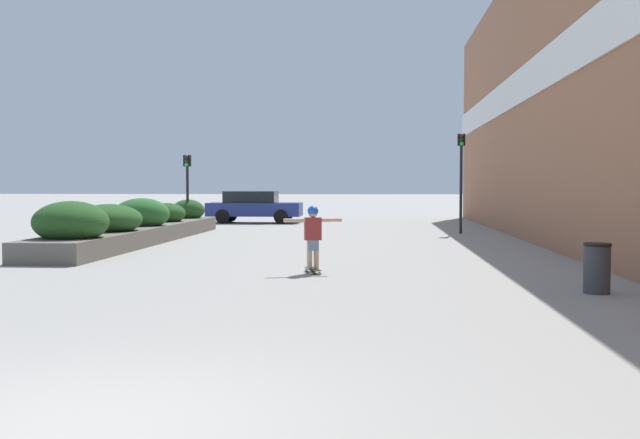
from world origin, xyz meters
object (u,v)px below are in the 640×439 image
(trash_bin, at_px, (597,268))
(traffic_light_left, at_px, (187,179))
(skateboard, at_px, (313,270))
(skateboarder, at_px, (313,231))
(car_center_left, at_px, (254,206))
(traffic_light_right, at_px, (461,167))

(trash_bin, distance_m, traffic_light_left, 19.27)
(skateboard, bearing_deg, skateboarder, -110.24)
(trash_bin, bearing_deg, skateboarder, 154.58)
(skateboarder, relative_size, traffic_light_left, 0.43)
(skateboard, distance_m, car_center_left, 20.57)
(skateboard, relative_size, skateboarder, 0.60)
(trash_bin, relative_size, traffic_light_right, 0.23)
(traffic_light_left, bearing_deg, car_center_left, 78.07)
(trash_bin, xyz_separation_m, traffic_light_left, (-11.33, 15.49, 1.68))
(skateboarder, relative_size, trash_bin, 1.54)
(traffic_light_right, bearing_deg, skateboarder, -109.52)
(skateboarder, bearing_deg, skateboard, 69.76)
(skateboard, relative_size, traffic_light_right, 0.21)
(car_center_left, relative_size, traffic_light_left, 1.50)
(trash_bin, height_order, traffic_light_right, traffic_light_right)
(skateboard, relative_size, trash_bin, 0.92)
(skateboarder, bearing_deg, car_center_left, 86.79)
(trash_bin, bearing_deg, car_center_left, 113.77)
(skateboarder, relative_size, car_center_left, 0.29)
(skateboarder, bearing_deg, traffic_light_right, 53.82)
(trash_bin, bearing_deg, traffic_light_left, 126.19)
(trash_bin, height_order, traffic_light_left, traffic_light_left)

